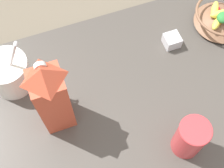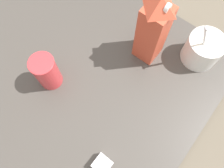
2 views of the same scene
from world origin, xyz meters
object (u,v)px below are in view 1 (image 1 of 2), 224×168
milk_carton (52,97)px  drinking_cup (190,138)px  yogurt_tub (9,72)px  spice_jar (172,41)px  fruit_bowl (222,17)px

milk_carton → drinking_cup: bearing=146.6°
milk_carton → yogurt_tub: milk_carton is taller
drinking_cup → spice_jar: bearing=-108.5°
spice_jar → yogurt_tub: bearing=-4.2°
spice_jar → fruit_bowl: bearing=-174.3°
yogurt_tub → fruit_bowl: bearing=178.4°
yogurt_tub → drinking_cup: bearing=138.2°
milk_carton → spice_jar: (-0.45, -0.13, -0.14)m
milk_carton → yogurt_tub: 0.23m
milk_carton → spice_jar: size_ratio=5.69×
milk_carton → spice_jar: milk_carton is taller
fruit_bowl → spice_jar: 0.21m
drinking_cup → spice_jar: drinking_cup is taller
fruit_bowl → drinking_cup: bearing=49.2°
yogurt_tub → spice_jar: 0.57m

